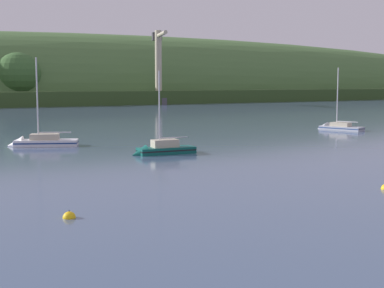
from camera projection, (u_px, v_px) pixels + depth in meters
The scene contains 6 objects.
far_shoreline_hill at pixel (121, 100), 207.36m from camera, with size 593.89×128.55×47.63m.
dockside_crane at pixel (159, 67), 169.83m from camera, with size 5.78×17.26×22.16m.
sailboat_near_mooring at pixel (336, 129), 81.29m from camera, with size 4.78×7.12×9.87m.
sailboat_far_left at pixel (160, 152), 54.14m from camera, with size 6.29×2.01×8.80m.
sailboat_outer_reach at pixel (39, 144), 60.86m from camera, with size 7.78×4.31×10.49m.
mooring_buoy_midchannel at pixel (69, 218), 28.85m from camera, with size 0.67×0.67×0.75m.
Camera 1 is at (-13.42, -0.11, 6.95)m, focal length 52.83 mm.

